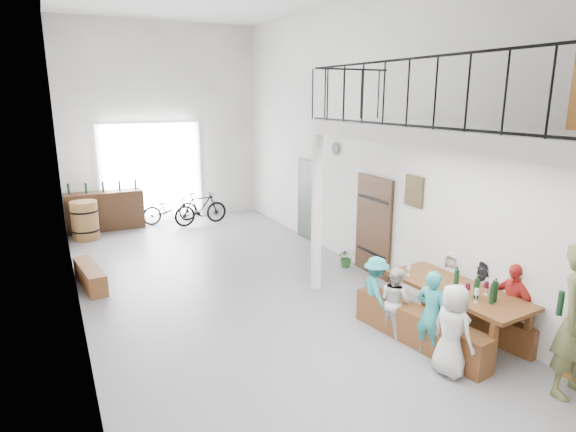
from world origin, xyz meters
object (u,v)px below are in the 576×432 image
bench_inner (419,328)px  tasting_table (456,293)px  side_bench (90,276)px  bicycle_near (170,208)px  serving_counter (105,211)px  oak_barrel (85,220)px

bench_inner → tasting_table: bearing=-14.3°
tasting_table → side_bench: tasting_table is taller
bench_inner → bicycle_near: bicycle_near is taller
bench_inner → serving_counter: (-3.33, 8.62, 0.26)m
tasting_table → bicycle_near: 8.92m
tasting_table → bicycle_near: bearing=100.3°
side_bench → bench_inner: bearing=-47.7°
bench_inner → bicycle_near: bearing=92.1°
side_bench → serving_counter: 4.21m
bench_inner → oak_barrel: bearing=107.8°
side_bench → serving_counter: bearing=79.7°
bench_inner → oak_barrel: (-3.89, 7.87, 0.23)m
serving_counter → side_bench: bearing=-99.8°
tasting_table → bench_inner: 0.77m
oak_barrel → bicycle_near: size_ratio=0.62×
bicycle_near → bench_inner: bearing=-175.1°
serving_counter → bicycle_near: serving_counter is taller
side_bench → tasting_table: bearing=-44.1°
bench_inner → side_bench: 6.07m
serving_counter → bicycle_near: size_ratio=1.25×
side_bench → oak_barrel: oak_barrel is taller
tasting_table → bench_inner: bearing=170.0°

